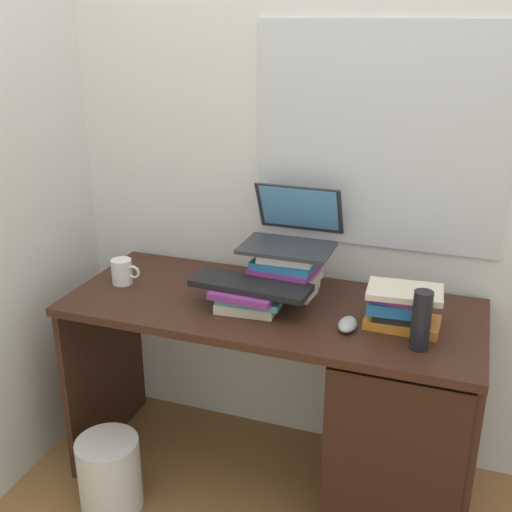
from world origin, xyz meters
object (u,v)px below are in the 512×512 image
(mug, at_px, (122,272))
(water_bottle, at_px, (421,320))
(computer_mouse, at_px, (348,324))
(wastebasket, at_px, (110,474))
(book_stack_keyboard_riser, at_px, (249,297))
(desk, at_px, (369,409))
(keyboard, at_px, (250,285))
(laptop, at_px, (292,231))
(book_stack_side, at_px, (401,307))
(book_stack_tall, at_px, (287,271))

(mug, relative_size, water_bottle, 0.61)
(water_bottle, bearing_deg, mug, 173.19)
(computer_mouse, distance_m, wastebasket, 1.05)
(wastebasket, bearing_deg, book_stack_keyboard_riser, 33.91)
(computer_mouse, height_order, water_bottle, water_bottle)
(desk, relative_size, keyboard, 3.49)
(water_bottle, bearing_deg, laptop, 148.70)
(desk, xyz_separation_m, water_bottle, (0.15, -0.13, 0.44))
(computer_mouse, bearing_deg, water_bottle, -12.02)
(mug, bearing_deg, water_bottle, -6.81)
(book_stack_keyboard_riser, height_order, wastebasket, book_stack_keyboard_riser)
(book_stack_side, xyz_separation_m, computer_mouse, (-0.16, -0.07, -0.05))
(book_stack_side, distance_m, mug, 1.05)
(book_stack_tall, xyz_separation_m, keyboard, (-0.09, -0.15, -0.01))
(book_stack_tall, relative_size, wastebasket, 0.87)
(computer_mouse, relative_size, mug, 0.90)
(book_stack_keyboard_riser, xyz_separation_m, book_stack_side, (0.52, 0.03, 0.03))
(book_stack_side, relative_size, computer_mouse, 2.39)
(book_stack_keyboard_riser, height_order, keyboard, keyboard)
(book_stack_side, height_order, wastebasket, book_stack_side)
(laptop, bearing_deg, book_stack_side, -22.86)
(water_bottle, relative_size, wastebasket, 0.67)
(book_stack_side, bearing_deg, laptop, 157.14)
(keyboard, relative_size, water_bottle, 2.20)
(book_stack_tall, height_order, book_stack_keyboard_riser, book_stack_tall)
(book_stack_keyboard_riser, bearing_deg, book_stack_side, 3.58)
(laptop, relative_size, keyboard, 0.77)
(desk, height_order, computer_mouse, computer_mouse)
(book_stack_keyboard_riser, distance_m, keyboard, 0.05)
(water_bottle, bearing_deg, desk, 140.19)
(laptop, xyz_separation_m, keyboard, (-0.08, -0.21, -0.14))
(book_stack_side, distance_m, water_bottle, 0.15)
(computer_mouse, bearing_deg, book_stack_tall, 143.94)
(desk, relative_size, book_stack_side, 5.91)
(keyboard, bearing_deg, mug, 178.53)
(book_stack_keyboard_riser, height_order, book_stack_side, book_stack_side)
(book_stack_side, distance_m, wastebasket, 1.22)
(desk, xyz_separation_m, laptop, (-0.35, 0.18, 0.57))
(desk, distance_m, laptop, 0.69)
(book_stack_side, xyz_separation_m, keyboard, (-0.51, -0.04, 0.02))
(book_stack_keyboard_riser, bearing_deg, laptop, 67.22)
(laptop, bearing_deg, keyboard, -111.37)
(computer_mouse, bearing_deg, desk, 43.02)
(book_stack_tall, xyz_separation_m, book_stack_side, (0.42, -0.12, -0.03))
(water_bottle, bearing_deg, wastebasket, -168.80)
(book_stack_keyboard_riser, xyz_separation_m, computer_mouse, (0.36, -0.04, -0.02))
(computer_mouse, height_order, wastebasket, computer_mouse)
(book_stack_tall, relative_size, mug, 2.13)
(keyboard, distance_m, computer_mouse, 0.36)
(book_stack_keyboard_riser, relative_size, laptop, 0.76)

